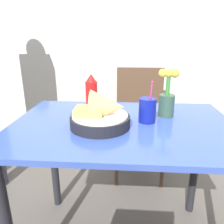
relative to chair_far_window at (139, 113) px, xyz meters
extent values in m
cube|color=#B7B2A3|center=(-0.13, 0.45, 0.76)|extent=(7.00, 0.06, 2.60)
cube|color=#334C9E|center=(-0.13, -0.81, 0.21)|extent=(1.06, 0.72, 0.02)
cylinder|color=black|center=(-0.60, -0.52, -0.17)|extent=(0.05, 0.05, 0.74)
cylinder|color=black|center=(0.34, -0.52, -0.17)|extent=(0.05, 0.05, 0.74)
cylinder|color=#473323|center=(-0.18, -0.28, -0.32)|extent=(0.03, 0.03, 0.44)
cylinder|color=#473323|center=(0.18, -0.28, -0.32)|extent=(0.03, 0.03, 0.44)
cylinder|color=#473323|center=(-0.18, 0.08, -0.32)|extent=(0.03, 0.03, 0.44)
cylinder|color=#473323|center=(0.18, 0.08, -0.32)|extent=(0.03, 0.03, 0.44)
cube|color=#473323|center=(0.00, -0.10, -0.09)|extent=(0.40, 0.40, 0.02)
cube|color=#473323|center=(0.00, 0.09, 0.15)|extent=(0.40, 0.03, 0.46)
cylinder|color=black|center=(-0.23, -0.86, 0.25)|extent=(0.27, 0.27, 0.05)
cylinder|color=white|center=(-0.23, -0.86, 0.28)|extent=(0.25, 0.25, 0.01)
cone|color=tan|center=(-0.20, -0.86, 0.32)|extent=(0.15, 0.15, 0.15)
cube|color=#E5C14C|center=(-0.28, -0.88, 0.30)|extent=(0.12, 0.10, 0.04)
cylinder|color=red|center=(-0.30, -0.65, 0.31)|extent=(0.06, 0.06, 0.17)
cone|color=red|center=(-0.30, -0.65, 0.41)|extent=(0.06, 0.06, 0.04)
cylinder|color=navy|center=(-0.01, -0.79, 0.28)|extent=(0.08, 0.08, 0.12)
cylinder|color=black|center=(-0.01, -0.79, 0.27)|extent=(0.08, 0.08, 0.10)
cylinder|color=#EA3884|center=(0.00, -0.79, 0.34)|extent=(0.01, 0.07, 0.19)
cylinder|color=#2D4738|center=(0.09, -0.70, 0.28)|extent=(0.08, 0.08, 0.11)
cylinder|color=#33722D|center=(0.09, -0.70, 0.39)|extent=(0.02, 0.02, 0.10)
sphere|color=gold|center=(0.09, -0.70, 0.45)|extent=(0.04, 0.04, 0.04)
sphere|color=gold|center=(0.06, -0.70, 0.45)|extent=(0.04, 0.04, 0.04)
sphere|color=gold|center=(0.12, -0.70, 0.45)|extent=(0.04, 0.04, 0.04)
camera|label=1|loc=(-0.11, -1.79, 0.61)|focal=35.00mm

